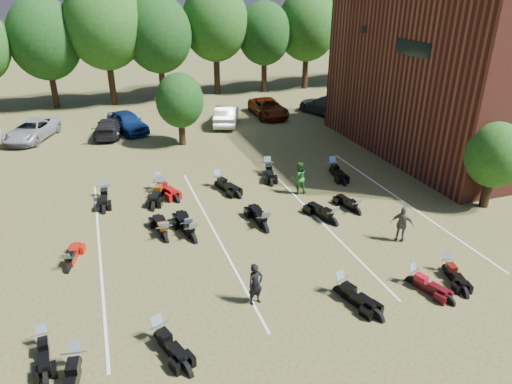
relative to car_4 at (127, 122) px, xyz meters
name	(u,v)px	position (x,y,z in m)	size (l,w,h in m)	color
ground	(302,254)	(5.29, -19.78, -0.77)	(160.00, 160.00, 0.00)	brown
car_2	(31,130)	(-6.62, 0.32, -0.07)	(2.31, 5.00, 1.39)	gray
car_3	(109,127)	(-1.36, -0.53, -0.13)	(1.80, 4.42, 1.28)	black
car_4	(127,122)	(0.00, 0.00, 0.00)	(1.81, 4.51, 1.54)	navy
car_5	(227,115)	(7.52, -0.64, 0.00)	(1.62, 4.66, 1.53)	#B2B2AD
car_6	(268,108)	(11.48, 0.60, -0.07)	(2.33, 5.06, 1.41)	#551704
car_7	(327,105)	(16.32, -0.61, 0.02)	(2.22, 5.46, 1.59)	#38383D
person_black	(256,284)	(2.39, -22.11, 0.02)	(0.58, 0.38, 1.59)	black
person_green	(299,178)	(7.59, -14.22, 0.12)	(0.86, 0.67, 1.77)	#225A22
person_grey	(402,224)	(9.77, -20.23, 0.06)	(0.98, 0.41, 1.67)	#5C574E
motorcycle_0	(78,369)	(-3.57, -23.25, -0.77)	(0.75, 2.37, 1.32)	black
motorcycle_1	(46,347)	(-4.52, -21.98, -0.77)	(0.65, 2.04, 1.14)	black
motorcycle_2	(160,340)	(-1.09, -22.88, -0.77)	(0.72, 2.27, 1.26)	black
motorcycle_3	(340,294)	(5.49, -22.67, -0.77)	(0.73, 2.31, 1.29)	black
motorcycle_5	(446,271)	(10.10, -22.81, -0.77)	(0.65, 2.04, 1.14)	black
motorcycle_6	(412,283)	(8.36, -23.01, -0.77)	(0.65, 2.05, 1.14)	#3F090E
motorcycle_7	(69,270)	(-3.90, -17.75, -0.77)	(0.65, 2.04, 1.14)	maroon
motorcycle_8	(166,240)	(0.07, -16.73, -0.77)	(0.75, 2.35, 1.31)	black
motorcycle_9	(193,240)	(1.22, -17.19, -0.77)	(0.76, 2.38, 1.33)	black
motorcycle_10	(189,235)	(1.14, -16.66, -0.77)	(0.74, 2.32, 1.29)	black
motorcycle_11	(265,230)	(4.51, -17.37, -0.77)	(0.80, 2.50, 1.40)	black
motorcycle_12	(332,224)	(7.71, -17.88, -0.77)	(0.75, 2.36, 1.32)	black
motorcycle_13	(357,213)	(9.34, -17.33, -0.77)	(0.67, 2.12, 1.18)	black
motorcycle_15	(160,190)	(0.64, -11.36, -0.77)	(0.78, 2.44, 1.36)	maroon
motorcycle_16	(106,197)	(-2.20, -11.32, -0.77)	(0.76, 2.39, 1.33)	black
motorcycle_17	(161,194)	(0.60, -11.85, -0.77)	(0.79, 2.47, 1.38)	black
motorcycle_18	(219,187)	(3.77, -12.00, -0.77)	(0.77, 2.42, 1.35)	black
motorcycle_19	(332,173)	(10.68, -12.29, -0.77)	(0.77, 2.41, 1.34)	black
motorcycle_20	(268,173)	(7.05, -11.02, -0.77)	(0.77, 2.43, 1.35)	black
tree_line	(160,30)	(4.29, 9.22, 5.54)	(56.00, 6.00, 9.79)	black
young_tree_near_building	(495,155)	(15.79, -18.78, 1.98)	(2.80, 2.80, 4.16)	black
young_tree_midfield	(180,100)	(3.29, -4.28, 2.32)	(3.20, 3.20, 4.70)	black
parking_lines	(215,232)	(2.29, -16.78, -0.76)	(20.10, 14.00, 0.01)	silver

